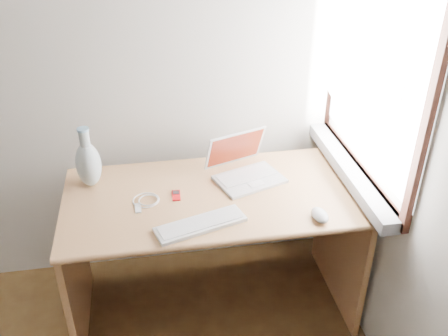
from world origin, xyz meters
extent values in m
cube|color=white|center=(1.75, 1.30, 1.32)|extent=(0.01, 0.90, 1.00)
cube|color=gray|center=(1.69, 1.30, 0.79)|extent=(0.10, 0.96, 0.06)
cube|color=white|center=(1.67, 1.30, 1.35)|extent=(0.02, 0.84, 0.92)
cube|color=tan|center=(1.02, 1.29, 0.72)|extent=(1.38, 0.69, 0.03)
cube|color=tan|center=(0.34, 1.29, 0.35)|extent=(0.03, 0.65, 0.70)
cube|color=tan|center=(1.69, 1.29, 0.35)|extent=(0.03, 0.65, 0.70)
cube|color=tan|center=(1.02, 1.62, 0.47)|extent=(1.32, 0.03, 0.46)
cube|color=silver|center=(1.22, 1.37, 0.74)|extent=(0.37, 0.31, 0.02)
cube|color=white|center=(1.22, 1.37, 0.75)|extent=(0.31, 0.21, 0.00)
cube|color=silver|center=(1.22, 1.48, 0.84)|extent=(0.32, 0.18, 0.20)
cube|color=maroon|center=(1.22, 1.48, 0.84)|extent=(0.29, 0.16, 0.17)
cube|color=white|center=(0.93, 1.05, 0.74)|extent=(0.41, 0.23, 0.02)
cube|color=white|center=(0.93, 1.05, 0.75)|extent=(0.38, 0.19, 0.00)
ellipsoid|color=silver|center=(1.45, 1.02, 0.75)|extent=(0.07, 0.12, 0.04)
cube|color=red|center=(0.85, 1.30, 0.73)|extent=(0.04, 0.09, 0.01)
cube|color=black|center=(0.85, 1.30, 0.74)|extent=(0.03, 0.03, 0.00)
torus|color=white|center=(0.71, 1.28, 0.73)|extent=(0.17, 0.17, 0.01)
cube|color=white|center=(0.67, 1.23, 0.73)|extent=(0.03, 0.07, 0.01)
ellipsoid|color=silver|center=(0.46, 1.46, 0.84)|extent=(0.12, 0.12, 0.22)
cylinder|color=silver|center=(0.46, 1.46, 0.98)|extent=(0.05, 0.05, 0.09)
cylinder|color=#90C5E6|center=(0.46, 1.46, 1.03)|extent=(0.05, 0.05, 0.01)
camera|label=1|loc=(0.75, -0.64, 2.04)|focal=40.00mm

